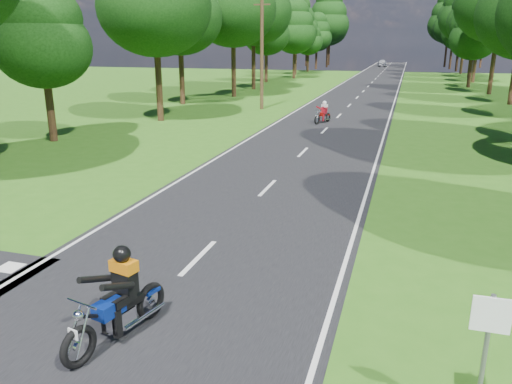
% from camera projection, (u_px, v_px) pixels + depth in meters
% --- Properties ---
extents(ground, '(160.00, 160.00, 0.00)m').
position_uv_depth(ground, '(158.00, 299.00, 9.73)').
color(ground, '#2E6316').
rests_on(ground, ground).
extents(main_road, '(7.00, 140.00, 0.02)m').
position_uv_depth(main_road, '(368.00, 86.00, 55.55)').
color(main_road, black).
rests_on(main_road, ground).
extents(road_markings, '(7.40, 140.00, 0.01)m').
position_uv_depth(road_markings, '(365.00, 88.00, 53.87)').
color(road_markings, silver).
rests_on(road_markings, main_road).
extents(treeline, '(40.00, 115.35, 14.78)m').
position_uv_depth(treeline, '(391.00, 13.00, 61.99)').
color(treeline, black).
rests_on(treeline, ground).
extents(telegraph_pole, '(1.20, 0.26, 8.00)m').
position_uv_depth(telegraph_pole, '(262.00, 52.00, 35.87)').
color(telegraph_pole, '#382616').
rests_on(telegraph_pole, ground).
extents(road_sign, '(0.45, 0.07, 2.00)m').
position_uv_depth(road_sign, '(487.00, 344.00, 5.98)').
color(road_sign, slate).
rests_on(road_sign, ground).
extents(rider_near_blue, '(1.08, 2.05, 1.63)m').
position_uv_depth(rider_near_blue, '(115.00, 296.00, 8.15)').
color(rider_near_blue, navy).
rests_on(rider_near_blue, main_road).
extents(rider_far_red, '(1.06, 1.69, 1.34)m').
position_uv_depth(rider_far_red, '(323.00, 112.00, 30.41)').
color(rider_far_red, '#A2120C').
rests_on(rider_far_red, main_road).
extents(distant_car, '(2.10, 4.25, 1.39)m').
position_uv_depth(distant_car, '(382.00, 63.00, 99.08)').
color(distant_car, '#B8BBBF').
rests_on(distant_car, main_road).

